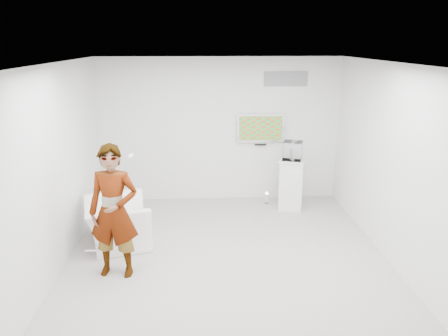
{
  "coord_description": "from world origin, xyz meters",
  "views": [
    {
      "loc": [
        -0.37,
        -6.46,
        3.31
      ],
      "look_at": [
        -0.01,
        0.6,
        1.23
      ],
      "focal_mm": 35.0,
      "sensor_mm": 36.0,
      "label": 1
    }
  ],
  "objects_px": {
    "pedestal": "(291,184)",
    "tv": "(260,128)",
    "armchair": "(117,222)",
    "person": "(114,212)",
    "floor_uplight": "(267,199)"
  },
  "relations": [
    {
      "from": "tv",
      "to": "person",
      "type": "height_order",
      "value": "person"
    },
    {
      "from": "tv",
      "to": "person",
      "type": "relative_size",
      "value": 0.51
    },
    {
      "from": "person",
      "to": "pedestal",
      "type": "height_order",
      "value": "person"
    },
    {
      "from": "armchair",
      "to": "pedestal",
      "type": "bearing_deg",
      "value": -81.06
    },
    {
      "from": "person",
      "to": "floor_uplight",
      "type": "height_order",
      "value": "person"
    },
    {
      "from": "tv",
      "to": "pedestal",
      "type": "xyz_separation_m",
      "value": [
        0.57,
        -0.63,
        -1.03
      ]
    },
    {
      "from": "floor_uplight",
      "to": "armchair",
      "type": "bearing_deg",
      "value": -149.32
    },
    {
      "from": "person",
      "to": "pedestal",
      "type": "distance_m",
      "value": 3.94
    },
    {
      "from": "pedestal",
      "to": "tv",
      "type": "bearing_deg",
      "value": 131.97
    },
    {
      "from": "person",
      "to": "tv",
      "type": "bearing_deg",
      "value": 58.44
    },
    {
      "from": "pedestal",
      "to": "floor_uplight",
      "type": "xyz_separation_m",
      "value": [
        -0.46,
        0.2,
        -0.38
      ]
    },
    {
      "from": "person",
      "to": "floor_uplight",
      "type": "bearing_deg",
      "value": 53.0
    },
    {
      "from": "pedestal",
      "to": "floor_uplight",
      "type": "relative_size",
      "value": 3.81
    },
    {
      "from": "armchair",
      "to": "pedestal",
      "type": "relative_size",
      "value": 1.11
    },
    {
      "from": "armchair",
      "to": "pedestal",
      "type": "distance_m",
      "value": 3.54
    }
  ]
}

